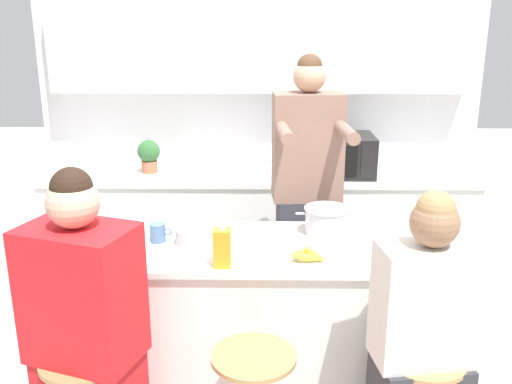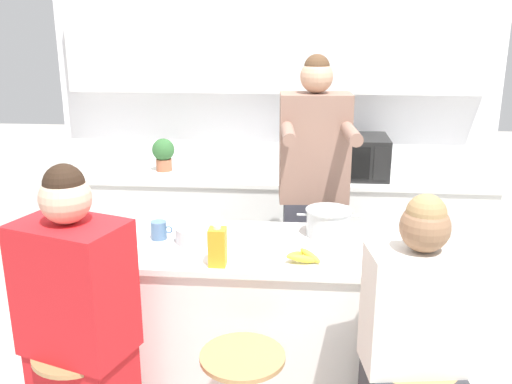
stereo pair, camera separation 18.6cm
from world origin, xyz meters
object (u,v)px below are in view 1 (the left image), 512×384
at_px(fruit_bowl, 195,236).
at_px(potted_plant, 149,155).
at_px(person_wrapped_blanket, 87,350).
at_px(person_cooking, 306,209).
at_px(juice_carton, 222,248).
at_px(coffee_cup_near, 158,233).
at_px(banana_bunch, 306,255).
at_px(kitchen_island, 256,326).
at_px(person_seated_near, 420,368).
at_px(cooking_pot, 327,221).
at_px(microwave, 337,155).

xyz_separation_m(fruit_bowl, potted_plant, (-0.51, 1.43, 0.07)).
bearing_deg(person_wrapped_blanket, person_cooking, 70.39).
distance_m(fruit_bowl, potted_plant, 1.52).
bearing_deg(juice_carton, coffee_cup_near, 139.66).
distance_m(person_wrapped_blanket, banana_bunch, 1.03).
height_order(kitchen_island, person_seated_near, person_seated_near).
bearing_deg(coffee_cup_near, person_seated_near, -28.42).
bearing_deg(cooking_pot, juice_carton, -140.87).
xyz_separation_m(person_seated_near, cooking_pot, (-0.31, 0.75, 0.36)).
bearing_deg(person_cooking, fruit_bowl, -138.42).
relative_size(kitchen_island, cooking_pot, 5.36).
bearing_deg(juice_carton, person_cooking, 63.53).
bearing_deg(fruit_bowl, banana_bunch, -20.89).
distance_m(cooking_pot, microwave, 1.27).
distance_m(person_cooking, fruit_bowl, 0.85).
relative_size(fruit_bowl, microwave, 0.39).
bearing_deg(cooking_pot, coffee_cup_near, -171.78).
distance_m(fruit_bowl, banana_bunch, 0.57).
xyz_separation_m(person_wrapped_blanket, cooking_pot, (1.04, 0.75, 0.29)).
relative_size(fruit_bowl, potted_plant, 0.82).
bearing_deg(banana_bunch, kitchen_island, 141.38).
relative_size(person_cooking, person_wrapped_blanket, 1.23).
xyz_separation_m(person_seated_near, microwave, (-0.11, 2.01, 0.41)).
relative_size(person_seated_near, banana_bunch, 7.69).
distance_m(cooking_pot, fruit_bowl, 0.68).
bearing_deg(person_seated_near, kitchen_island, 130.70).
distance_m(person_seated_near, juice_carton, 0.97).
xyz_separation_m(coffee_cup_near, microwave, (1.05, 1.38, 0.07)).
distance_m(person_cooking, juice_carton, 0.98).
height_order(fruit_bowl, coffee_cup_near, coffee_cup_near).
relative_size(kitchen_island, person_wrapped_blanket, 1.18).
bearing_deg(banana_bunch, microwave, 78.27).
bearing_deg(person_cooking, banana_bunch, -98.06).
distance_m(coffee_cup_near, microwave, 1.73).
bearing_deg(fruit_bowl, microwave, 58.19).
distance_m(juice_carton, microwave, 1.81).
bearing_deg(coffee_cup_near, cooking_pot, 8.22).
bearing_deg(kitchen_island, person_seated_near, -41.29).
height_order(person_seated_near, fruit_bowl, person_seated_near).
height_order(banana_bunch, microwave, microwave).
bearing_deg(fruit_bowl, kitchen_island, -3.04).
bearing_deg(person_wrapped_blanket, potted_plant, 112.52).
bearing_deg(potted_plant, person_seated_near, -54.02).
height_order(person_seated_near, microwave, person_seated_near).
relative_size(cooking_pot, microwave, 0.63).
distance_m(person_cooking, coffee_cup_near, 0.97).
bearing_deg(banana_bunch, person_cooking, 86.10).
relative_size(kitchen_island, microwave, 3.37).
distance_m(kitchen_island, microwave, 1.62).
xyz_separation_m(kitchen_island, juice_carton, (-0.15, -0.25, 0.54)).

